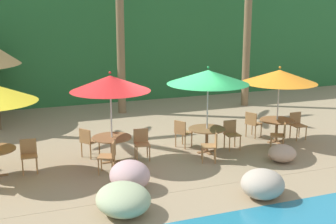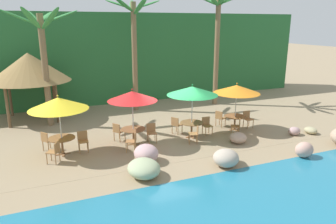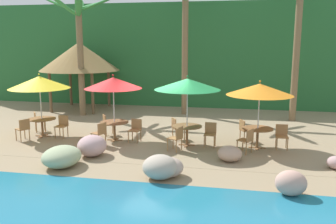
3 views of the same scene
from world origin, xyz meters
name	(u,v)px [view 1 (image 1 of 3)]	position (x,y,z in m)	size (l,w,h in m)	color
ground_plane	(168,155)	(0.00, 0.00, 0.00)	(120.00, 120.00, 0.00)	#937F60
terrace_deck	(168,155)	(0.00, 0.00, 0.00)	(18.00, 5.20, 0.01)	#937F60
foliage_backdrop	(98,34)	(0.00, 9.00, 3.00)	(28.00, 2.40, 6.00)	#286633
rock_seawall	(234,181)	(0.39, -3.23, 0.35)	(16.33, 3.14, 0.85)	#A3B086
chair_yellow_seaward	(29,153)	(-3.92, 0.03, 0.51)	(0.44, 0.45, 0.87)	#9E7042
umbrella_red	(110,83)	(-1.69, -0.04, 2.25)	(2.19, 2.19, 2.58)	silver
dining_table_red	(112,141)	(-1.69, -0.04, 0.61)	(1.10, 1.10, 0.74)	brown
chair_red_seaward	(142,142)	(-0.84, -0.06, 0.51)	(0.47, 0.48, 0.87)	#9E7042
chair_red_inland	(88,140)	(-2.24, 0.62, 0.51)	(0.59, 0.59, 0.87)	#9E7042
chair_red_left	(110,155)	(-1.96, -0.85, 0.51)	(0.56, 0.56, 0.87)	#9E7042
umbrella_green	(208,77)	(1.16, -0.18, 2.28)	(2.40, 2.40, 2.60)	silver
dining_table_green	(207,132)	(1.16, -0.18, 0.61)	(1.10, 1.10, 0.74)	brown
chair_green_seaward	(231,132)	(2.02, -0.12, 0.51)	(0.44, 0.44, 0.87)	#9E7042
chair_green_inland	(182,132)	(0.65, 0.51, 0.51)	(0.58, 0.58, 0.87)	#9E7042
chair_green_left	(212,144)	(0.93, -1.00, 0.51)	(0.55, 0.55, 0.87)	#9E7042
umbrella_orange	(280,76)	(3.70, -0.05, 2.14)	(2.33, 2.33, 2.46)	silver
dining_table_orange	(277,124)	(3.70, -0.05, 0.61)	(1.10, 1.10, 0.74)	brown
chair_orange_seaward	(297,124)	(4.55, 0.05, 0.51)	(0.42, 0.43, 0.87)	#9E7042
chair_orange_inland	(252,123)	(3.25, 0.68, 0.51)	(0.57, 0.56, 0.87)	#9E7042
chair_orange_left	(281,134)	(3.32, -0.81, 0.51)	(0.59, 0.58, 0.87)	#9E7042
palm_tree_second	(119,3)	(0.16, 5.72, 4.36)	(3.28, 3.31, 6.76)	brown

